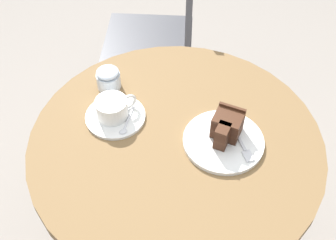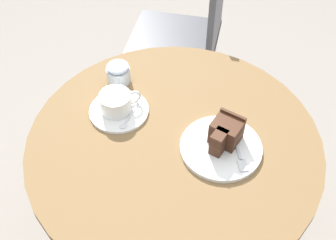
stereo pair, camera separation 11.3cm
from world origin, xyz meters
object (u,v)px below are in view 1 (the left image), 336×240
object	(u,v)px
sugar_pot	(108,78)
cake_plate	(223,141)
cake_slice	(227,126)
cafe_chair	(169,23)
teaspoon	(126,124)
fork	(243,146)
coffee_cup	(113,108)
napkin	(214,142)
saucer	(116,116)

from	to	relation	value
sugar_pot	cake_plate	bearing A→B (deg)	-64.25
cake_slice	cafe_chair	bearing A→B (deg)	70.85
cafe_chair	teaspoon	bearing A→B (deg)	-5.62
fork	cafe_chair	world-z (taller)	cafe_chair
coffee_cup	napkin	distance (m)	0.30
fork	sugar_pot	xyz separation A→B (m)	(-0.20, 0.40, 0.02)
fork	sugar_pot	size ratio (longest dim) A/B	1.99
sugar_pot	coffee_cup	bearing A→B (deg)	-109.72
coffee_cup	fork	distance (m)	0.37
teaspoon	cake_slice	xyz separation A→B (m)	(0.21, -0.17, 0.04)
coffee_cup	cafe_chair	world-z (taller)	cafe_chair
teaspoon	cafe_chair	xyz separation A→B (m)	(0.47, 0.56, -0.18)
napkin	sugar_pot	xyz separation A→B (m)	(-0.15, 0.34, 0.03)
sugar_pot	fork	bearing A→B (deg)	-63.18
cake_slice	cafe_chair	size ratio (longest dim) A/B	0.12
cake_plate	fork	world-z (taller)	fork
napkin	cafe_chair	world-z (taller)	cafe_chair
napkin	cafe_chair	xyz separation A→B (m)	(0.29, 0.73, -0.17)
cake_slice	teaspoon	bearing A→B (deg)	141.17
saucer	napkin	distance (m)	0.29
teaspoon	fork	xyz separation A→B (m)	(0.23, -0.23, 0.00)
cafe_chair	napkin	bearing A→B (deg)	12.58
coffee_cup	teaspoon	bearing A→B (deg)	-72.05
cafe_chair	sugar_pot	size ratio (longest dim) A/B	13.42
fork	saucer	bearing A→B (deg)	-124.53
fork	teaspoon	bearing A→B (deg)	-120.79
napkin	cafe_chair	size ratio (longest dim) A/B	0.18
cake_plate	cake_slice	bearing A→B (deg)	39.55
coffee_cup	cake_slice	bearing A→B (deg)	-43.98
saucer	sugar_pot	world-z (taller)	sugar_pot
teaspoon	cake_slice	distance (m)	0.27
cafe_chair	sugar_pot	world-z (taller)	cafe_chair
saucer	fork	distance (m)	0.36
coffee_cup	sugar_pot	size ratio (longest dim) A/B	1.69
fork	napkin	distance (m)	0.08
teaspoon	cake_slice	bearing A→B (deg)	95.59
cake_slice	sugar_pot	xyz separation A→B (m)	(-0.19, 0.34, -0.01)
cake_slice	fork	size ratio (longest dim) A/B	0.78
coffee_cup	sugar_pot	xyz separation A→B (m)	(0.04, 0.12, -0.00)
cake_slice	napkin	world-z (taller)	cake_slice
saucer	fork	size ratio (longest dim) A/B	1.19
saucer	sugar_pot	xyz separation A→B (m)	(0.04, 0.12, 0.03)
fork	napkin	xyz separation A→B (m)	(-0.05, 0.06, -0.01)
teaspoon	sugar_pot	world-z (taller)	sugar_pot
cafe_chair	coffee_cup	bearing A→B (deg)	-9.21
cake_plate	fork	size ratio (longest dim) A/B	1.53
fork	cake_slice	bearing A→B (deg)	-150.74
cake_plate	sugar_pot	xyz separation A→B (m)	(-0.17, 0.35, 0.03)
teaspoon	cake_plate	world-z (taller)	teaspoon
teaspoon	fork	bearing A→B (deg)	89.50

